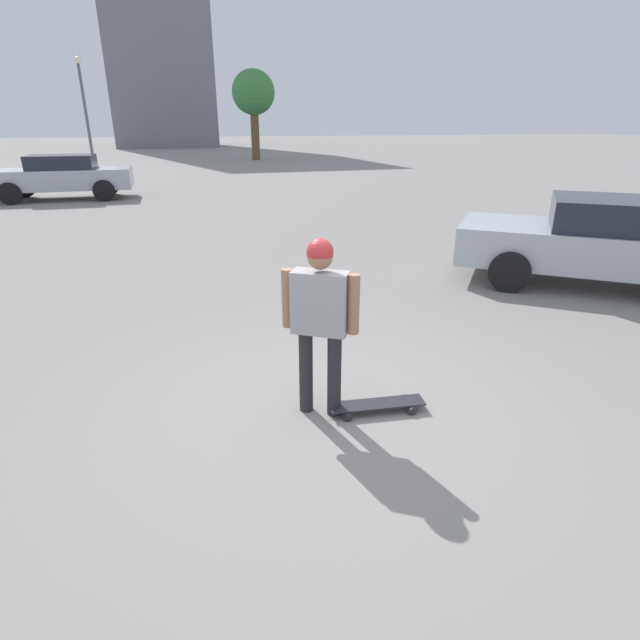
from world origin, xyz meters
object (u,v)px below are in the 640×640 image
Objects in this scene: skateboard at (377,405)px; car_parked_far at (61,176)px; person at (320,310)px; car_parked_near at (612,242)px.

skateboard is 16.71m from car_parked_far.
person reaches higher than car_parked_near.
skateboard is 0.19× the size of car_parked_far.
person is 16.41m from car_parked_far.
car_parked_far is at bearing -14.83° from car_parked_near.
car_parked_near is 16.78m from car_parked_far.
skateboard is 5.61m from car_parked_near.
person is 5.96m from car_parked_near.
car_parked_near is (2.37, -5.04, 0.66)m from skateboard.
car_parked_far reaches higher than skateboard.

